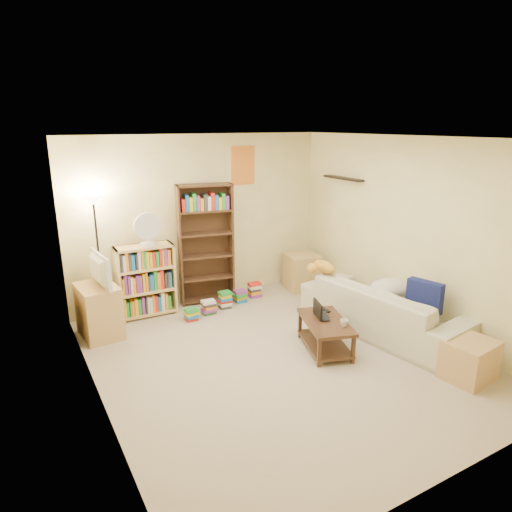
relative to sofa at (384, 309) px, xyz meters
name	(u,v)px	position (x,y,z in m)	size (l,w,h in m)	color
room	(282,222)	(-1.55, 0.10, 1.30)	(4.50, 4.54, 2.52)	tan
sofa	(384,309)	(0.00, 0.00, 0.00)	(1.19, 2.34, 0.65)	beige
navy_pillow	(425,296)	(0.18, -0.46, 0.30)	(0.43, 0.13, 0.39)	#131A55
cream_blanket	(390,288)	(0.15, 0.08, 0.23)	(0.60, 0.43, 0.26)	beige
tabby_cat	(322,267)	(-0.41, 0.81, 0.41)	(0.52, 0.24, 0.18)	gold
coffee_table	(325,331)	(-0.97, -0.01, -0.09)	(0.72, 0.96, 0.38)	#442E1A
laptop	(327,316)	(-0.89, 0.06, 0.07)	(0.29, 0.33, 0.02)	black
laptop_screen	(318,309)	(-1.01, 0.10, 0.17)	(0.01, 0.29, 0.19)	white
mug	(344,323)	(-0.89, -0.25, 0.10)	(0.10, 0.10, 0.09)	silver
tv_remote	(325,310)	(-0.79, 0.23, 0.07)	(0.05, 0.15, 0.02)	black
tv_stand	(99,311)	(-3.25, 1.73, 0.01)	(0.45, 0.63, 0.68)	tan
television	(95,270)	(-3.25, 1.73, 0.56)	(0.16, 0.73, 0.42)	black
tall_bookshelf	(206,241)	(-1.57, 2.14, 0.63)	(0.85, 0.42, 1.80)	#4A311C
short_bookshelf	(146,281)	(-2.53, 2.08, 0.19)	(0.81, 0.34, 1.03)	tan
desk_fan	(147,229)	(-2.47, 2.03, 0.93)	(0.37, 0.21, 0.46)	silver
floor_lamp	(95,222)	(-3.11, 2.14, 1.08)	(0.30, 0.30, 1.77)	black
side_table	(302,272)	(0.01, 1.88, -0.03)	(0.51, 0.51, 0.58)	tan
end_cabinet	(469,360)	(-0.02, -1.29, -0.11)	(0.52, 0.43, 0.43)	tan
book_stacks	(226,300)	(-1.43, 1.77, -0.22)	(1.41, 0.52, 0.25)	red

